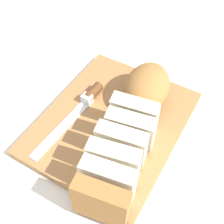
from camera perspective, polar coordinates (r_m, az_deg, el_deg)
ground_plane at (r=0.67m, az=0.00°, el=-2.62°), size 3.00×3.00×0.00m
cutting_board at (r=0.67m, az=0.00°, el=-2.14°), size 0.38×0.32×0.02m
bread_loaf at (r=0.60m, az=4.04°, el=-1.86°), size 0.39×0.15×0.09m
bread_knife at (r=0.69m, az=-5.31°, el=2.13°), size 0.24×0.05×0.02m
crumb_near_knife at (r=0.65m, az=0.24°, el=-2.09°), size 0.01×0.01×0.01m
crumb_near_loaf at (r=0.69m, az=-0.56°, el=1.82°), size 0.01×0.01×0.01m
crumb_stray_left at (r=0.65m, az=0.58°, el=-1.58°), size 0.01×0.01×0.01m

